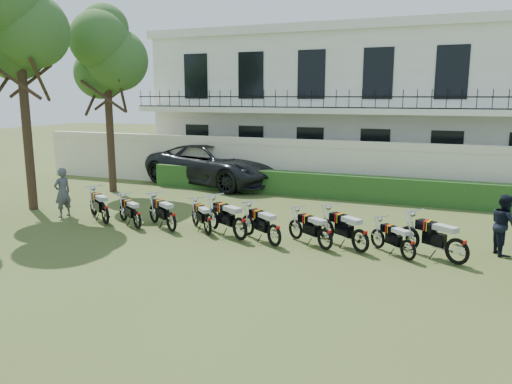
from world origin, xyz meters
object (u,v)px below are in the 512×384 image
motorcycle_7 (360,235)px  motorcycle_8 (408,245)px  tree_west_near (106,53)px  motorcycle_2 (171,217)px  inspector (63,193)px  motorcycle_9 (458,245)px  motorcycle_3 (208,221)px  motorcycle_4 (240,223)px  suv (215,164)px  motorcycle_5 (274,230)px  motorcycle_0 (105,210)px  officer_4 (504,225)px  tree_west_mid (18,22)px  motorcycle_6 (325,234)px  motorcycle_1 (137,216)px

motorcycle_7 → motorcycle_8: size_ratio=1.28×
tree_west_near → motorcycle_2: (5.94, -4.84, -5.40)m
tree_west_near → inspector: size_ratio=4.60×
motorcycle_9 → inspector: size_ratio=1.07×
motorcycle_3 → motorcycle_4: 1.15m
motorcycle_8 → suv: (-9.58, 8.12, 0.53)m
motorcycle_5 → inspector: size_ratio=0.99×
motorcycle_0 → suv: size_ratio=0.25×
motorcycle_0 → motorcycle_4: bearing=-55.3°
motorcycle_0 → officer_4: 11.84m
tree_west_mid → motorcycle_4: bearing=-5.7°
motorcycle_0 → motorcycle_6: size_ratio=1.07×
motorcycle_2 → officer_4: officer_4 is taller
tree_west_mid → motorcycle_3: (7.63, -0.72, -6.23)m
motorcycle_4 → officer_4: officer_4 is taller
tree_west_mid → tree_west_near: 4.11m
motorcycle_3 → motorcycle_6: size_ratio=0.84×
motorcycle_9 → officer_4: 1.83m
motorcycle_5 → officer_4: 6.07m
motorcycle_3 → inspector: bearing=131.0°
motorcycle_8 → inspector: inspector is taller
motorcycle_1 → motorcycle_3: motorcycle_1 is taller
motorcycle_0 → motorcycle_8: 9.48m
motorcycle_2 → motorcycle_8: 7.01m
motorcycle_2 → motorcycle_1: bearing=128.6°
tree_west_near → motorcycle_3: size_ratio=5.89×
motorcycle_1 → officer_4: officer_4 is taller
motorcycle_0 → motorcycle_7: (8.24, 0.14, 0.00)m
tree_west_mid → motorcycle_4: 10.73m
motorcycle_4 → suv: bearing=60.5°
motorcycle_1 → motorcycle_6: 6.01m
suv → officer_4: size_ratio=4.27×
motorcycle_6 → suv: suv is taller
motorcycle_3 → motorcycle_5: motorcycle_5 is taller
motorcycle_7 → officer_4: officer_4 is taller
motorcycle_8 → inspector: size_ratio=0.78×
officer_4 → motorcycle_8: bearing=106.2°
motorcycle_3 → motorcycle_7: size_ratio=0.78×
officer_4 → motorcycle_0: bearing=79.2°
suv → officer_4: 13.54m
tree_west_mid → motorcycle_6: size_ratio=5.50×
tree_west_near → motorcycle_1: 8.76m
motorcycle_2 → motorcycle_7: size_ratio=0.98×
motorcycle_1 → motorcycle_7: motorcycle_7 is taller
motorcycle_8 → suv: 12.57m
motorcycle_1 → officer_4: (10.44, 1.60, 0.36)m
motorcycle_1 → suv: size_ratio=0.22×
motorcycle_5 → motorcycle_8: size_ratio=1.26×
motorcycle_7 → motorcycle_0: bearing=126.4°
motorcycle_0 → motorcycle_5: motorcycle_0 is taller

